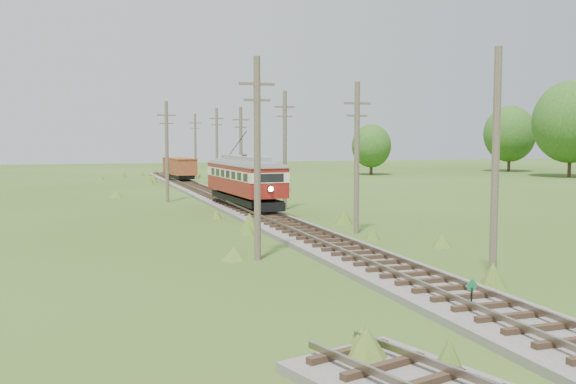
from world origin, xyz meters
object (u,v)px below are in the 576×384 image
object	(u,v)px
gondola	(180,167)
gravel_pile	(230,186)
switch_marker	(472,293)
streetcar	(244,177)

from	to	relation	value
gondola	gravel_pile	world-z (taller)	gondola
switch_marker	gondola	xyz separation A→B (m)	(0.20, 61.49, 1.28)
switch_marker	gondola	distance (m)	61.50
streetcar	gravel_pile	size ratio (longest dim) A/B	3.87
switch_marker	gondola	size ratio (longest dim) A/B	0.14
switch_marker	streetcar	size ratio (longest dim) A/B	0.09
gravel_pile	switch_marker	bearing A→B (deg)	-94.16
streetcar	gondola	bearing A→B (deg)	87.07
switch_marker	gondola	world-z (taller)	gondola
switch_marker	gondola	bearing A→B (deg)	89.81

